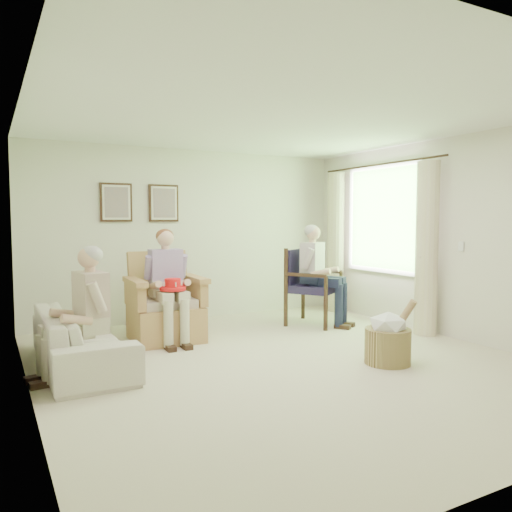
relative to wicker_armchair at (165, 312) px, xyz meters
name	(u,v)px	position (x,y,z in m)	size (l,w,h in m)	color
floor	(285,362)	(0.82, -1.60, -0.36)	(5.50, 5.50, 0.00)	beige
back_wall	(192,235)	(0.82, 1.15, 0.94)	(5.00, 0.04, 2.60)	silver
left_wall	(27,248)	(-1.68, -1.60, 0.94)	(0.04, 5.50, 2.60)	silver
right_wall	(449,238)	(3.32, -1.60, 0.94)	(0.04, 5.50, 2.60)	silver
ceiling	(286,117)	(0.82, -1.60, 2.24)	(5.00, 5.50, 0.02)	white
window	(383,216)	(3.28, -0.40, 1.23)	(0.13, 2.50, 1.63)	#2D6B23
curtain_left	(427,249)	(3.15, -1.38, 0.79)	(0.34, 0.34, 2.30)	beige
curtain_right	(335,243)	(3.15, 0.58, 0.79)	(0.34, 0.34, 2.30)	beige
framed_print_left	(116,202)	(-0.33, 1.11, 1.42)	(0.45, 0.05, 0.55)	#382114
framed_print_right	(164,203)	(0.37, 1.11, 1.42)	(0.45, 0.05, 0.55)	#382114
wicker_armchair	(165,312)	(0.00, 0.00, 0.00)	(0.88, 0.87, 1.12)	tan
wood_armchair	(310,283)	(2.22, -0.03, 0.24)	(0.71, 0.67, 1.09)	black
sofa	(82,338)	(-1.13, -0.70, -0.06)	(0.78, 2.01, 0.59)	beige
person_wicker	(168,277)	(0.00, -0.15, 0.47)	(0.40, 0.63, 1.39)	beige
person_dark	(317,267)	(2.22, -0.21, 0.50)	(0.40, 0.63, 1.43)	#191F39
person_sofa	(88,305)	(-1.13, -1.11, 0.35)	(0.42, 0.62, 1.25)	beige
red_hat	(173,286)	(-0.01, -0.35, 0.38)	(0.32, 0.32, 0.14)	red
hatbox	(388,338)	(1.75, -2.17, -0.08)	(0.54, 0.54, 0.71)	tan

